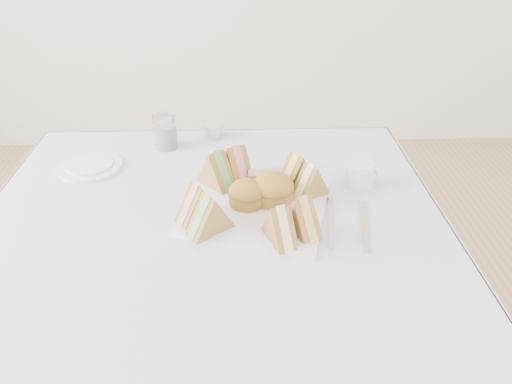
{
  "coord_description": "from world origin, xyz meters",
  "views": [
    {
      "loc": [
        0.06,
        -0.87,
        1.36
      ],
      "look_at": [
        0.1,
        0.06,
        0.8
      ],
      "focal_mm": 35.0,
      "sensor_mm": 36.0,
      "label": 1
    }
  ],
  "objects_px": {
    "creamer_jug": "(360,174)",
    "table": "(218,351)",
    "serving_plate": "(256,209)",
    "water_glass": "(165,132)"
  },
  "relations": [
    {
      "from": "table",
      "to": "creamer_jug",
      "type": "distance_m",
      "value": 0.56
    },
    {
      "from": "serving_plate",
      "to": "water_glass",
      "type": "relative_size",
      "value": 3.22
    },
    {
      "from": "creamer_jug",
      "to": "serving_plate",
      "type": "bearing_deg",
      "value": -163.32
    },
    {
      "from": "water_glass",
      "to": "serving_plate",
      "type": "bearing_deg",
      "value": -54.58
    },
    {
      "from": "serving_plate",
      "to": "creamer_jug",
      "type": "relative_size",
      "value": 4.42
    },
    {
      "from": "water_glass",
      "to": "creamer_jug",
      "type": "xyz_separation_m",
      "value": [
        0.49,
        -0.23,
        -0.02
      ]
    },
    {
      "from": "creamer_jug",
      "to": "table",
      "type": "bearing_deg",
      "value": -160.49
    },
    {
      "from": "serving_plate",
      "to": "table",
      "type": "bearing_deg",
      "value": -132.95
    },
    {
      "from": "table",
      "to": "water_glass",
      "type": "relative_size",
      "value": 9.7
    },
    {
      "from": "serving_plate",
      "to": "water_glass",
      "type": "distance_m",
      "value": 0.41
    }
  ]
}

